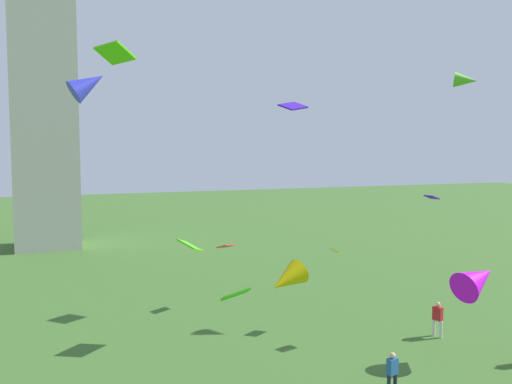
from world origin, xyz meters
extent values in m
cylinder|color=#1E2333|center=(3.01, 15.57, 0.41)|extent=(0.15, 0.15, 0.82)
cube|color=#235693|center=(2.83, 15.53, 1.14)|extent=(0.49, 0.35, 0.65)
sphere|color=#D8AD84|center=(2.83, 15.53, 1.58)|extent=(0.24, 0.24, 0.24)
cylinder|color=silver|center=(9.02, 19.75, 0.44)|extent=(0.17, 0.17, 0.89)
cylinder|color=silver|center=(8.90, 20.14, 0.44)|extent=(0.17, 0.17, 0.89)
cube|color=red|center=(8.96, 19.95, 1.24)|extent=(0.40, 0.54, 0.70)
sphere|color=#D8AD84|center=(8.96, 19.95, 1.72)|extent=(0.26, 0.26, 0.26)
cube|color=#3F05F2|center=(8.94, 20.60, 7.25)|extent=(0.92, 0.78, 0.26)
cone|color=#2D33CB|center=(-7.64, 25.88, 12.91)|extent=(2.18, 1.41, 1.92)
cube|color=yellow|center=(4.93, 23.47, 4.17)|extent=(0.90, 0.97, 0.50)
cube|color=#3B13BD|center=(4.90, 28.84, 12.49)|extent=(2.06, 1.75, 0.73)
cube|color=#22B608|center=(-3.66, 15.86, 4.64)|extent=(1.18, 1.38, 0.77)
cone|color=#C8B204|center=(-3.46, 12.11, 6.03)|extent=(1.41, 1.10, 1.05)
cone|color=#4EB721|center=(13.49, 23.25, 13.83)|extent=(1.66, 1.62, 1.07)
cube|color=red|center=(0.59, 29.39, 3.74)|extent=(1.37, 1.25, 0.41)
cube|color=#51D20E|center=(-7.96, 12.81, 12.12)|extent=(1.02, 1.13, 0.44)
cube|color=#4EDB17|center=(-3.02, 24.42, 4.87)|extent=(1.60, 1.88, 0.93)
cone|color=#CA0CEA|center=(8.79, 17.20, 3.71)|extent=(2.68, 1.93, 2.03)
camera|label=1|loc=(-9.65, -0.91, 9.64)|focal=36.39mm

